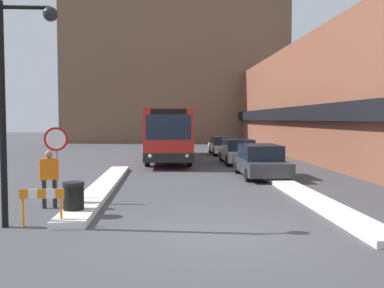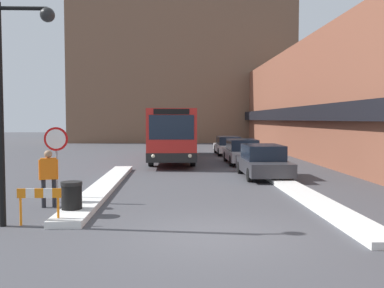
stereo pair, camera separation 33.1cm
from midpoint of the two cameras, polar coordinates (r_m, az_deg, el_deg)
ground_plane at (r=10.09m, az=2.45°, el=-12.10°), size 160.00×160.00×0.00m
building_row_right at (r=35.44m, az=14.62°, el=5.27°), size 5.50×60.00×7.93m
building_backdrop_far at (r=52.39m, az=-2.40°, el=10.44°), size 26.00×8.00×18.38m
snow_bank_left at (r=16.97m, az=-12.28°, el=-5.54°), size 0.90×12.39×0.18m
snow_bank_right at (r=16.07m, az=13.32°, el=-6.07°), size 0.90×13.51×0.17m
city_bus at (r=28.14m, az=-3.56°, el=1.45°), size 2.67×12.55×3.26m
parked_car_front at (r=20.06m, az=8.65°, el=-2.27°), size 1.93×4.56×1.50m
parked_car_middle at (r=26.06m, az=5.82°, el=-0.99°), size 1.89×4.62×1.47m
parked_car_back at (r=32.85m, az=3.88°, el=-0.17°), size 1.89×4.87×1.36m
stop_sign at (r=14.31m, az=-18.29°, el=-0.51°), size 0.76×0.08×2.43m
street_lamp at (r=11.44m, az=-23.32°, el=7.11°), size 1.46×0.36×5.54m
pedestrian at (r=13.65m, az=-19.18°, el=-3.73°), size 0.55×0.34×1.75m
trash_bin at (r=12.39m, az=-16.25°, el=-7.05°), size 0.59×0.59×0.95m
construction_barricade at (r=11.46m, az=-20.17°, el=-7.00°), size 1.10×0.06×0.94m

